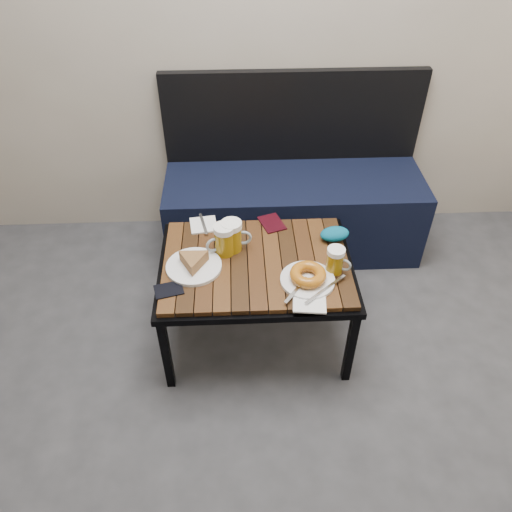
{
  "coord_description": "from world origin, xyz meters",
  "views": [
    {
      "loc": [
        -0.18,
        -0.54,
        1.9
      ],
      "look_at": [
        -0.11,
        1.06,
        0.5
      ],
      "focal_mm": 35.0,
      "sensor_mm": 36.0,
      "label": 1
    }
  ],
  "objects_px": {
    "beer_mug_right": "(336,260)",
    "bench": "(293,204)",
    "beer_mug_left": "(224,240)",
    "knit_pouch": "(335,234)",
    "cafe_table": "(256,268)",
    "plate_bagel": "(308,277)",
    "plate_pie": "(194,263)",
    "passport_burgundy": "(272,223)",
    "beer_mug_centre": "(232,236)",
    "passport_navy": "(169,290)"
  },
  "relations": [
    {
      "from": "plate_bagel",
      "to": "passport_burgundy",
      "type": "bearing_deg",
      "value": 106.74
    },
    {
      "from": "knit_pouch",
      "to": "beer_mug_centre",
      "type": "bearing_deg",
      "value": -174.11
    },
    {
      "from": "beer_mug_centre",
      "to": "knit_pouch",
      "type": "relative_size",
      "value": 1.09
    },
    {
      "from": "bench",
      "to": "beer_mug_left",
      "type": "distance_m",
      "value": 0.79
    },
    {
      "from": "beer_mug_left",
      "to": "passport_navy",
      "type": "distance_m",
      "value": 0.32
    },
    {
      "from": "plate_bagel",
      "to": "passport_navy",
      "type": "bearing_deg",
      "value": -177.38
    },
    {
      "from": "cafe_table",
      "to": "plate_bagel",
      "type": "relative_size",
      "value": 3.1
    },
    {
      "from": "beer_mug_right",
      "to": "bench",
      "type": "bearing_deg",
      "value": 123.58
    },
    {
      "from": "bench",
      "to": "beer_mug_centre",
      "type": "xyz_separation_m",
      "value": [
        -0.34,
        -0.61,
        0.27
      ]
    },
    {
      "from": "plate_pie",
      "to": "passport_burgundy",
      "type": "xyz_separation_m",
      "value": [
        0.35,
        0.29,
        -0.02
      ]
    },
    {
      "from": "plate_pie",
      "to": "knit_pouch",
      "type": "bearing_deg",
      "value": 14.92
    },
    {
      "from": "knit_pouch",
      "to": "beer_mug_right",
      "type": "bearing_deg",
      "value": -99.14
    },
    {
      "from": "beer_mug_centre",
      "to": "plate_pie",
      "type": "distance_m",
      "value": 0.21
    },
    {
      "from": "bench",
      "to": "cafe_table",
      "type": "height_order",
      "value": "bench"
    },
    {
      "from": "beer_mug_left",
      "to": "knit_pouch",
      "type": "relative_size",
      "value": 1.07
    },
    {
      "from": "cafe_table",
      "to": "plate_pie",
      "type": "bearing_deg",
      "value": -172.96
    },
    {
      "from": "bench",
      "to": "beer_mug_right",
      "type": "height_order",
      "value": "bench"
    },
    {
      "from": "beer_mug_centre",
      "to": "beer_mug_right",
      "type": "distance_m",
      "value": 0.46
    },
    {
      "from": "beer_mug_left",
      "to": "passport_navy",
      "type": "height_order",
      "value": "beer_mug_left"
    },
    {
      "from": "beer_mug_right",
      "to": "passport_burgundy",
      "type": "distance_m",
      "value": 0.42
    },
    {
      "from": "bench",
      "to": "beer_mug_centre",
      "type": "relative_size",
      "value": 9.63
    },
    {
      "from": "bench",
      "to": "cafe_table",
      "type": "relative_size",
      "value": 1.67
    },
    {
      "from": "beer_mug_right",
      "to": "plate_bagel",
      "type": "bearing_deg",
      "value": -126.96
    },
    {
      "from": "beer_mug_centre",
      "to": "knit_pouch",
      "type": "distance_m",
      "value": 0.46
    },
    {
      "from": "beer_mug_centre",
      "to": "passport_burgundy",
      "type": "relative_size",
      "value": 1.08
    },
    {
      "from": "cafe_table",
      "to": "passport_burgundy",
      "type": "xyz_separation_m",
      "value": [
        0.09,
        0.26,
        0.05
      ]
    },
    {
      "from": "beer_mug_left",
      "to": "beer_mug_centre",
      "type": "xyz_separation_m",
      "value": [
        0.04,
        0.02,
        0.0
      ]
    },
    {
      "from": "beer_mug_right",
      "to": "plate_pie",
      "type": "relative_size",
      "value": 0.51
    },
    {
      "from": "cafe_table",
      "to": "passport_burgundy",
      "type": "distance_m",
      "value": 0.28
    },
    {
      "from": "cafe_table",
      "to": "beer_mug_right",
      "type": "xyz_separation_m",
      "value": [
        0.33,
        -0.08,
        0.1
      ]
    },
    {
      "from": "beer_mug_left",
      "to": "beer_mug_centre",
      "type": "relative_size",
      "value": 0.98
    },
    {
      "from": "beer_mug_right",
      "to": "passport_burgundy",
      "type": "bearing_deg",
      "value": 152.52
    },
    {
      "from": "plate_pie",
      "to": "plate_bagel",
      "type": "relative_size",
      "value": 0.87
    },
    {
      "from": "beer_mug_left",
      "to": "plate_bagel",
      "type": "distance_m",
      "value": 0.4
    },
    {
      "from": "beer_mug_right",
      "to": "plate_bagel",
      "type": "relative_size",
      "value": 0.44
    },
    {
      "from": "beer_mug_centre",
      "to": "plate_pie",
      "type": "xyz_separation_m",
      "value": [
        -0.17,
        -0.12,
        -0.05
      ]
    },
    {
      "from": "plate_bagel",
      "to": "passport_burgundy",
      "type": "distance_m",
      "value": 0.41
    },
    {
      "from": "bench",
      "to": "passport_navy",
      "type": "bearing_deg",
      "value": -124.8
    },
    {
      "from": "cafe_table",
      "to": "plate_bagel",
      "type": "height_order",
      "value": "plate_bagel"
    },
    {
      "from": "beer_mug_left",
      "to": "bench",
      "type": "bearing_deg",
      "value": -141.34
    },
    {
      "from": "cafe_table",
      "to": "plate_pie",
      "type": "relative_size",
      "value": 3.56
    },
    {
      "from": "cafe_table",
      "to": "passport_navy",
      "type": "bearing_deg",
      "value": -155.72
    },
    {
      "from": "beer_mug_left",
      "to": "passport_burgundy",
      "type": "bearing_deg",
      "value": -159.17
    },
    {
      "from": "plate_pie",
      "to": "knit_pouch",
      "type": "xyz_separation_m",
      "value": [
        0.62,
        0.17,
        0.0
      ]
    },
    {
      "from": "beer_mug_left",
      "to": "beer_mug_centre",
      "type": "bearing_deg",
      "value": -167.53
    },
    {
      "from": "bench",
      "to": "passport_navy",
      "type": "distance_m",
      "value": 1.07
    },
    {
      "from": "cafe_table",
      "to": "beer_mug_left",
      "type": "height_order",
      "value": "beer_mug_left"
    },
    {
      "from": "plate_pie",
      "to": "passport_burgundy",
      "type": "distance_m",
      "value": 0.46
    },
    {
      "from": "beer_mug_left",
      "to": "plate_bagel",
      "type": "xyz_separation_m",
      "value": [
        0.34,
        -0.2,
        -0.05
      ]
    },
    {
      "from": "passport_navy",
      "to": "beer_mug_left",
      "type": "bearing_deg",
      "value": 120.37
    }
  ]
}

